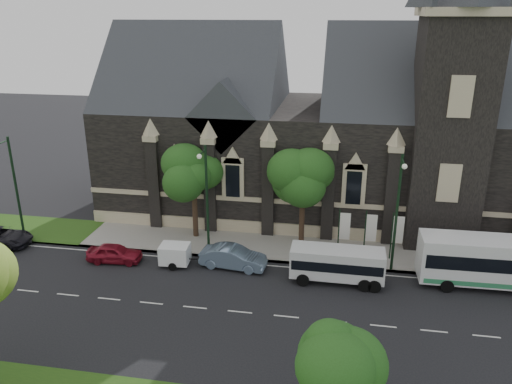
% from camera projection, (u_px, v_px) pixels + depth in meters
% --- Properties ---
extents(ground, '(160.00, 160.00, 0.00)m').
position_uv_depth(ground, '(240.00, 312.00, 32.25)').
color(ground, black).
rests_on(ground, ground).
extents(sidewalk, '(80.00, 5.00, 0.15)m').
position_uv_depth(sidewalk, '(263.00, 247.00, 41.03)').
color(sidewalk, gray).
rests_on(sidewalk, ground).
extents(museum, '(40.00, 17.70, 29.90)m').
position_uv_depth(museum, '(335.00, 127.00, 46.04)').
color(museum, black).
rests_on(museum, ground).
extents(tree_park_east, '(3.40, 3.40, 6.28)m').
position_uv_depth(tree_park_east, '(338.00, 355.00, 21.05)').
color(tree_park_east, black).
rests_on(tree_park_east, ground).
extents(tree_walk_right, '(4.08, 4.08, 7.80)m').
position_uv_depth(tree_walk_right, '(306.00, 178.00, 39.68)').
color(tree_walk_right, black).
rests_on(tree_walk_right, ground).
extents(tree_walk_left, '(3.91, 3.91, 7.64)m').
position_uv_depth(tree_walk_left, '(196.00, 173.00, 41.16)').
color(tree_walk_left, black).
rests_on(tree_walk_left, ground).
extents(street_lamp_near, '(0.36, 1.88, 9.00)m').
position_uv_depth(street_lamp_near, '(398.00, 208.00, 35.47)').
color(street_lamp_near, black).
rests_on(street_lamp_near, ground).
extents(street_lamp_mid, '(0.36, 1.88, 9.00)m').
position_uv_depth(street_lamp_mid, '(206.00, 196.00, 37.73)').
color(street_lamp_mid, black).
rests_on(street_lamp_mid, ground).
extents(street_lamp_far, '(0.36, 1.88, 9.00)m').
position_uv_depth(street_lamp_far, '(14.00, 184.00, 40.32)').
color(street_lamp_far, black).
rests_on(street_lamp_far, ground).
extents(banner_flag_left, '(0.90, 0.10, 4.00)m').
position_uv_depth(banner_flag_left, '(343.00, 229.00, 38.76)').
color(banner_flag_left, black).
rests_on(banner_flag_left, ground).
extents(banner_flag_center, '(0.90, 0.10, 4.00)m').
position_uv_depth(banner_flag_center, '(369.00, 231.00, 38.44)').
color(banner_flag_center, black).
rests_on(banner_flag_center, ground).
extents(banner_flag_right, '(0.90, 0.10, 4.00)m').
position_uv_depth(banner_flag_right, '(396.00, 232.00, 38.11)').
color(banner_flag_right, black).
rests_on(banner_flag_right, ground).
extents(tour_coach, '(12.36, 3.03, 3.59)m').
position_uv_depth(tour_coach, '(512.00, 263.00, 34.44)').
color(tour_coach, silver).
rests_on(tour_coach, ground).
extents(shuttle_bus, '(6.57, 2.37, 2.53)m').
position_uv_depth(shuttle_bus, '(337.00, 263.00, 35.41)').
color(shuttle_bus, silver).
rests_on(shuttle_bus, ground).
extents(box_trailer, '(3.18, 1.87, 1.68)m').
position_uv_depth(box_trailer, '(175.00, 254.00, 37.87)').
color(box_trailer, white).
rests_on(box_trailer, ground).
extents(sedan, '(5.16, 2.24, 1.65)m').
position_uv_depth(sedan, '(233.00, 257.00, 37.63)').
color(sedan, '#728AA5').
rests_on(sedan, ground).
extents(car_far_red, '(4.31, 2.02, 1.43)m').
position_uv_depth(car_far_red, '(115.00, 253.00, 38.52)').
color(car_far_red, maroon).
rests_on(car_far_red, ground).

